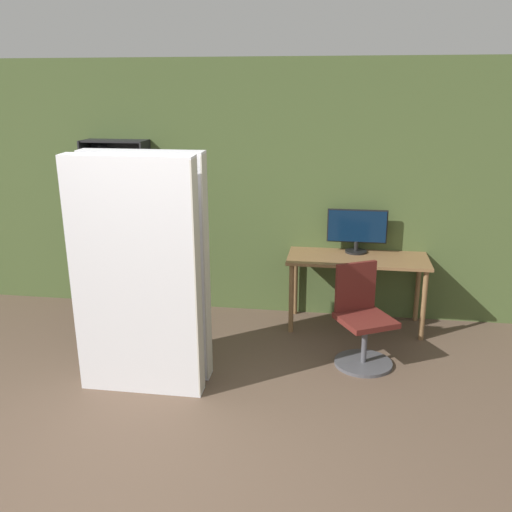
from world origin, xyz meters
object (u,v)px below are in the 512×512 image
office_chair (362,325)px  mattress_near (136,279)px  mattress_far (149,268)px  monitor (357,229)px  bookshelf (114,229)px

office_chair → mattress_near: (-1.79, -0.78, 0.61)m
mattress_near → mattress_far: mattress_near is taller
mattress_far → monitor: bearing=40.7°
office_chair → mattress_near: size_ratio=0.47×
bookshelf → office_chair: bearing=-20.5°
office_chair → mattress_near: 2.04m
monitor → office_chair: bearing=-86.6°
mattress_near → bookshelf: bearing=116.9°
mattress_far → bookshelf: bearing=121.3°
office_chair → mattress_far: (-1.79, -0.49, 0.61)m
bookshelf → mattress_near: (0.91, -1.79, 0.06)m
monitor → bookshelf: bookshelf is taller
monitor → mattress_far: bearing=-139.3°
office_chair → bookshelf: bookshelf is taller
bookshelf → mattress_near: bearing=-63.1°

